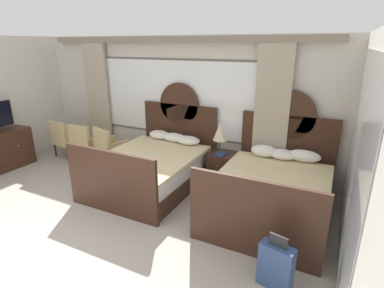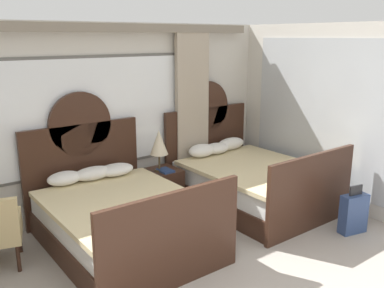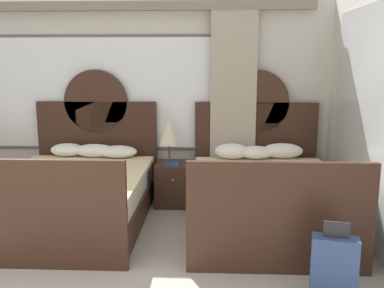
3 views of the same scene
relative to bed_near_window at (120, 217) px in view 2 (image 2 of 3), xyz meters
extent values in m
cube|color=beige|center=(-0.14, 1.16, 0.98)|extent=(6.71, 0.07, 2.70)
cube|color=#5B5954|center=(-0.14, 1.11, 1.09)|extent=(3.77, 0.02, 1.59)
cube|color=white|center=(-0.14, 1.11, 1.09)|extent=(3.69, 0.02, 1.51)
cube|color=tan|center=(1.89, 1.02, 0.93)|extent=(0.62, 0.08, 2.60)
cube|color=gray|center=(-0.14, 1.02, 2.25)|extent=(6.17, 0.10, 0.12)
cube|color=beige|center=(3.25, -1.07, 0.98)|extent=(0.07, 4.39, 2.70)
cube|color=#B2B7BC|center=(3.20, -0.77, 0.98)|extent=(0.01, 3.07, 2.27)
cube|color=#382116|center=(0.00, -0.06, -0.22)|extent=(1.59, 2.13, 0.30)
cube|color=white|center=(0.00, -0.06, 0.06)|extent=(1.53, 2.03, 0.28)
cube|color=beige|center=(0.00, -0.14, 0.23)|extent=(1.63, 1.93, 0.06)
cube|color=#382116|center=(0.00, 1.04, 0.30)|extent=(1.67, 0.06, 1.36)
cylinder|color=#382116|center=(0.00, 1.04, 0.98)|extent=(0.88, 0.06, 0.88)
cube|color=#382116|center=(0.00, -1.15, 0.15)|extent=(1.67, 0.06, 1.05)
ellipsoid|color=white|center=(-0.36, 0.80, 0.35)|extent=(0.45, 0.31, 0.17)
ellipsoid|color=white|center=(0.02, 0.77, 0.35)|extent=(0.55, 0.28, 0.17)
ellipsoid|color=white|center=(0.35, 0.74, 0.34)|extent=(0.51, 0.33, 0.16)
cube|color=#382116|center=(2.21, -0.06, -0.22)|extent=(1.59, 2.13, 0.30)
cube|color=white|center=(2.21, -0.06, 0.06)|extent=(1.53, 2.03, 0.28)
cube|color=beige|center=(2.21, -0.14, 0.23)|extent=(1.63, 1.93, 0.06)
cube|color=#382116|center=(2.21, 1.04, 0.30)|extent=(1.67, 0.06, 1.36)
cylinder|color=#382116|center=(2.21, 1.04, 0.98)|extent=(0.88, 0.06, 0.88)
cube|color=#382116|center=(2.21, -1.15, 0.15)|extent=(1.67, 0.06, 1.05)
ellipsoid|color=white|center=(1.87, 0.75, 0.36)|extent=(0.46, 0.33, 0.20)
ellipsoid|color=white|center=(2.19, 0.75, 0.35)|extent=(0.46, 0.32, 0.17)
ellipsoid|color=white|center=(2.54, 0.79, 0.36)|extent=(0.54, 0.25, 0.20)
cube|color=#382116|center=(1.10, 0.72, -0.09)|extent=(0.49, 0.49, 0.57)
sphere|color=tan|center=(1.10, 0.47, 0.04)|extent=(0.02, 0.02, 0.02)
cylinder|color=brown|center=(1.04, 0.71, 0.21)|extent=(0.14, 0.14, 0.02)
cylinder|color=brown|center=(1.04, 0.71, 0.33)|extent=(0.03, 0.03, 0.24)
cone|color=beige|center=(1.04, 0.71, 0.63)|extent=(0.27, 0.27, 0.36)
cube|color=navy|center=(1.09, 0.63, 0.21)|extent=(0.18, 0.26, 0.03)
cube|color=tan|center=(-1.09, 0.34, 0.12)|extent=(0.20, 0.49, 0.16)
cylinder|color=#382116|center=(-1.04, 0.57, -0.21)|extent=(0.04, 0.04, 0.32)
cylinder|color=#382116|center=(-1.17, 0.13, -0.21)|extent=(0.04, 0.04, 0.32)
cube|color=navy|center=(2.59, -1.54, -0.11)|extent=(0.39, 0.24, 0.52)
cube|color=#232326|center=(2.59, -1.54, 0.22)|extent=(0.20, 0.06, 0.13)
cylinder|color=black|center=(2.45, -1.51, -0.35)|extent=(0.05, 0.03, 0.05)
cylinder|color=black|center=(2.73, -1.58, -0.35)|extent=(0.05, 0.03, 0.05)
camera|label=1|loc=(2.96, -4.32, 2.18)|focal=28.15mm
camera|label=2|loc=(-2.14, -4.29, 2.14)|focal=39.10mm
camera|label=3|loc=(1.58, -4.76, 1.53)|focal=39.73mm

